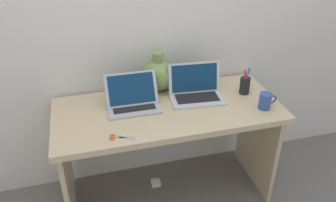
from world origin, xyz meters
TOP-DOWN VIEW (x-y plane):
  - ground_plane at (0.00, 0.00)m, footprint 6.00×6.00m
  - back_wall at (0.00, 0.36)m, footprint 4.40×0.04m
  - desk at (0.00, 0.00)m, footprint 1.45×0.64m
  - laptop_left at (-0.21, 0.08)m, footprint 0.34×0.23m
  - laptop_right at (0.22, 0.09)m, footprint 0.37×0.26m
  - green_vase at (0.00, 0.26)m, footprint 0.23×0.23m
  - coffee_mug at (0.60, -0.16)m, footprint 0.12×0.08m
  - pen_cup at (0.56, 0.05)m, footprint 0.07×0.07m
  - scissors at (-0.36, -0.24)m, footprint 0.15×0.08m
  - power_brick at (-0.07, 0.11)m, footprint 0.07×0.07m

SIDE VIEW (x-z plane):
  - ground_plane at x=0.00m, z-range 0.00..0.00m
  - power_brick at x=-0.07m, z-range 0.00..0.03m
  - desk at x=0.00m, z-range 0.21..0.97m
  - scissors at x=-0.36m, z-range 0.75..0.76m
  - coffee_mug at x=0.60m, z-range 0.75..0.86m
  - laptop_left at x=-0.21m, z-range 0.71..0.91m
  - laptop_right at x=0.22m, z-range 0.70..0.92m
  - pen_cup at x=0.56m, z-range 0.72..0.91m
  - green_vase at x=0.00m, z-range 0.73..1.00m
  - back_wall at x=0.00m, z-range 0.00..2.40m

